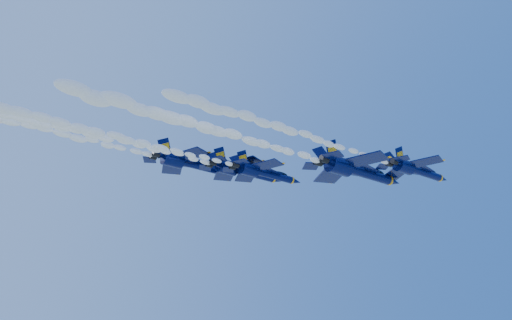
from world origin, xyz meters
TOP-DOWN VIEW (x-y plane):
  - jet_lead at (14.17, -10.97)m, footprint 15.69×12.87m
  - smoke_trail_jet_lead at (-13.24, -10.97)m, footprint 41.40×1.75m
  - jet_second at (4.23, -5.95)m, footprint 20.05×16.45m
  - smoke_trail_jet_second at (-25.04, -5.95)m, footprint 41.40×2.23m
  - jet_third at (-6.87, 6.43)m, footprint 15.61×12.81m
  - smoke_trail_jet_third at (-34.24, 6.43)m, footprint 41.40×1.74m
  - jet_fourth at (-8.16, 11.46)m, footprint 17.17×14.08m
  - smoke_trail_jet_fourth at (-36.20, 11.46)m, footprint 41.40×1.91m
  - jet_fifth at (-15.86, 18.40)m, footprint 18.51×15.18m
  - smoke_trail_jet_fifth at (-44.47, 18.40)m, footprint 41.40×2.06m

SIDE VIEW (x-z plane):
  - smoke_trail_jet_second at x=-25.04m, z-range 149.73..151.74m
  - jet_second at x=4.23m, z-range 147.44..154.89m
  - smoke_trail_jet_lead at x=-13.24m, z-range 150.67..152.24m
  - jet_lead at x=14.17m, z-range 148.93..154.76m
  - smoke_trail_jet_third at x=-34.24m, z-range 151.13..152.70m
  - jet_third at x=-6.87m, z-range 149.41..155.21m
  - smoke_trail_jet_fourth at x=-36.20m, z-range 152.83..154.55m
  - jet_fourth at x=-8.16m, z-range 150.91..157.29m
  - smoke_trail_jet_fifth at x=-44.47m, z-range 154.88..156.74m
  - jet_fifth at x=-15.86m, z-range 152.79..159.67m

